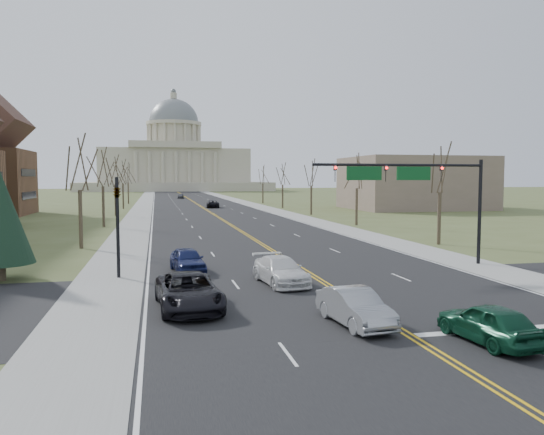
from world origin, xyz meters
name	(u,v)px	position (x,y,z in m)	size (l,w,h in m)	color
ground	(398,329)	(0.00, 0.00, 0.00)	(600.00, 600.00, 0.00)	#49542A
road	(195,203)	(0.00, 110.00, 0.01)	(20.00, 380.00, 0.01)	black
cross_road	(345,296)	(0.00, 6.00, 0.01)	(120.00, 14.00, 0.01)	black
sidewalk_left	(144,203)	(-12.00, 110.00, 0.01)	(4.00, 380.00, 0.03)	gray
sidewalk_right	(244,202)	(12.00, 110.00, 0.01)	(4.00, 380.00, 0.03)	gray
center_line	(195,203)	(0.00, 110.00, 0.01)	(0.42, 380.00, 0.01)	gold
edge_line_left	(154,203)	(-9.80, 110.00, 0.01)	(0.15, 380.00, 0.01)	silver
edge_line_right	(235,202)	(9.80, 110.00, 0.01)	(0.15, 380.00, 0.01)	silver
stop_bar	(526,328)	(5.00, -1.00, 0.01)	(9.50, 0.50, 0.01)	silver
capitol	(174,162)	(0.00, 249.91, 14.20)	(90.00, 60.00, 50.00)	#B0A792
signal_mast	(413,181)	(7.45, 13.50, 5.76)	(12.12, 0.44, 7.20)	black
signal_left	(117,216)	(-11.50, 13.50, 3.71)	(0.32, 0.36, 6.00)	black
tree_r_0	(440,171)	(15.50, 24.00, 6.55)	(3.74, 3.74, 8.50)	#352B1F
tree_l_0	(79,166)	(-15.50, 28.00, 6.94)	(3.96, 3.96, 9.00)	#352B1F
tree_r_1	(357,173)	(15.50, 44.00, 6.55)	(3.74, 3.74, 8.50)	#352B1F
tree_l_1	(103,170)	(-15.50, 48.00, 6.94)	(3.96, 3.96, 9.00)	#352B1F
tree_r_2	(311,174)	(15.50, 64.00, 6.55)	(3.74, 3.74, 8.50)	#352B1F
tree_l_2	(115,172)	(-15.50, 68.00, 6.94)	(3.96, 3.96, 9.00)	#352B1F
tree_r_3	(283,175)	(15.50, 84.00, 6.55)	(3.74, 3.74, 8.50)	#352B1F
tree_l_3	(123,173)	(-15.50, 88.00, 6.94)	(3.96, 3.96, 9.00)	#352B1F
tree_r_4	(263,176)	(15.50, 104.00, 6.55)	(3.74, 3.74, 8.50)	#352B1F
tree_l_4	(128,174)	(-15.50, 108.00, 6.94)	(3.96, 3.96, 9.00)	#352B1F
conifer_l	(0,216)	(-18.00, 14.00, 3.74)	(3.64, 3.64, 6.50)	#352B1F
bldg_right_mass	(414,183)	(40.00, 76.00, 5.00)	(25.00, 20.00, 10.00)	#6E5D4E
car_nb_inner_lead	(489,323)	(2.36, -2.37, 0.75)	(1.73, 4.31, 1.47)	#0D3C27
car_sb_inner_lead	(355,307)	(-1.49, 0.86, 0.74)	(1.55, 4.45, 1.47)	gray
car_sb_outer_lead	(189,291)	(-7.89, 4.91, 0.82)	(2.68, 5.81, 1.62)	black
car_sb_inner_second	(281,270)	(-2.49, 9.65, 0.76)	(2.10, 5.18, 1.50)	silver
car_sb_outer_second	(187,260)	(-7.37, 14.64, 0.78)	(1.80, 4.48, 1.53)	#161E4F
car_far_nb	(213,204)	(1.95, 87.98, 0.77)	(2.50, 5.43, 1.51)	black
car_far_sb	(181,196)	(-2.15, 137.64, 0.77)	(1.79, 4.44, 1.51)	#56595F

